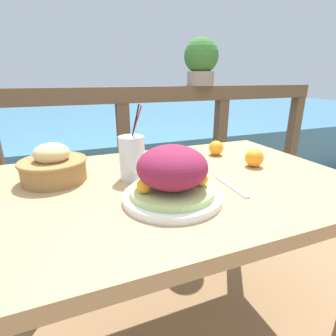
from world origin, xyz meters
The scene contains 10 objects.
patio_table centered at (0.00, 0.00, 0.63)m, with size 1.21×0.80×0.73m.
railing_fence centered at (0.00, 0.79, 0.70)m, with size 2.80×0.08×1.01m.
sea_backdrop centered at (0.00, 3.29, 0.27)m, with size 12.00×4.00×0.53m.
salad_plate centered at (-0.07, -0.14, 0.80)m, with size 0.28×0.28×0.16m.
drink_glass centered at (-0.13, 0.07, 0.80)m, with size 0.09×0.09×0.25m.
bread_basket centered at (-0.38, 0.14, 0.78)m, with size 0.22×0.22×0.13m.
potted_plant centered at (0.51, 0.79, 1.16)m, with size 0.21×0.21×0.28m.
fork centered at (0.14, -0.12, 0.73)m, with size 0.02×0.18×0.00m.
orange_near_basket centered at (0.34, 0.02, 0.76)m, with size 0.07×0.07×0.07m.
orange_near_glass centered at (0.29, 0.21, 0.76)m, with size 0.06×0.06×0.06m.
Camera 1 is at (-0.33, -0.76, 1.06)m, focal length 28.00 mm.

